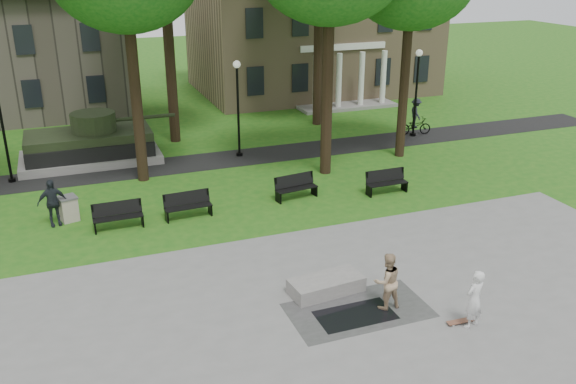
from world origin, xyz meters
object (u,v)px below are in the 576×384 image
at_px(friend_watching, 387,281).
at_px(cyclist, 415,120).
at_px(skateboarder, 474,299).
at_px(trash_bin, 68,208).
at_px(park_bench_0, 118,215).
at_px(concrete_block, 326,285).

relative_size(friend_watching, cyclist, 0.83).
distance_m(skateboarder, friend_watching, 2.39).
xyz_separation_m(skateboarder, trash_bin, (-9.91, 11.31, -0.38)).
relative_size(friend_watching, park_bench_0, 0.94).
relative_size(concrete_block, trash_bin, 2.29).
bearing_deg(cyclist, park_bench_0, 123.68).
height_order(skateboarder, cyclist, cyclist).
xyz_separation_m(skateboarder, cyclist, (8.59, 16.85, -0.03)).
distance_m(skateboarder, cyclist, 18.91).
height_order(concrete_block, skateboarder, skateboarder).
distance_m(concrete_block, friend_watching, 1.96).
bearing_deg(trash_bin, friend_watching, -49.59).
bearing_deg(concrete_block, cyclist, 50.10).
bearing_deg(cyclist, friend_watching, 157.23).
xyz_separation_m(cyclist, park_bench_0, (-16.83, -6.91, -0.31)).
bearing_deg(friend_watching, cyclist, -124.98).
height_order(cyclist, park_bench_0, cyclist).
distance_m(concrete_block, cyclist, 18.00).
relative_size(friend_watching, trash_bin, 1.77).
distance_m(friend_watching, cyclist, 18.34).
bearing_deg(concrete_block, park_bench_0, 127.51).
xyz_separation_m(concrete_block, park_bench_0, (-5.29, 6.89, 0.28)).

